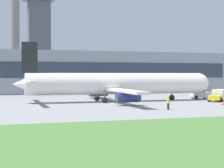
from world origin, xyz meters
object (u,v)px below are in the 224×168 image
airplane (116,84)px  pushback_tug (201,94)px  ground_crew_person (168,103)px  baggage_truck (219,95)px

airplane → pushback_tug: airplane is taller
ground_crew_person → baggage_truck: bearing=38.1°
pushback_tug → ground_crew_person: bearing=-130.3°
airplane → baggage_truck: (16.34, -3.63, -1.84)m
pushback_tug → baggage_truck: size_ratio=0.64×
baggage_truck → airplane: bearing=167.5°
pushback_tug → airplane: bearing=-172.2°
pushback_tug → baggage_truck: bearing=-91.4°
airplane → pushback_tug: 16.76m
airplane → ground_crew_person: 15.14m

